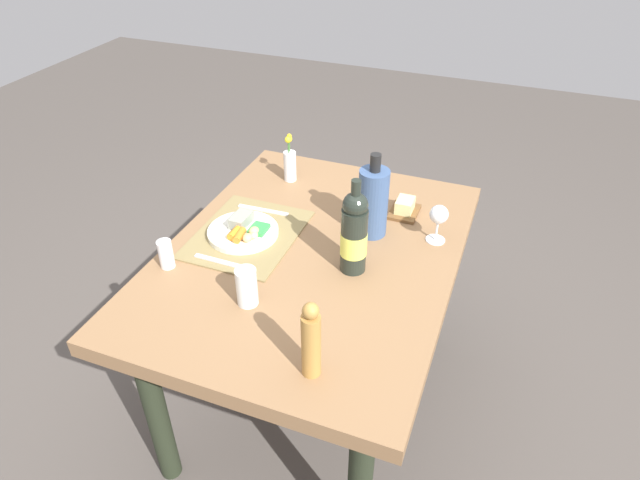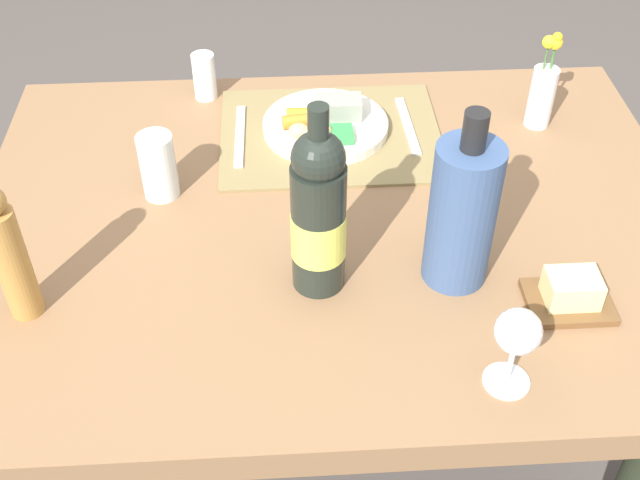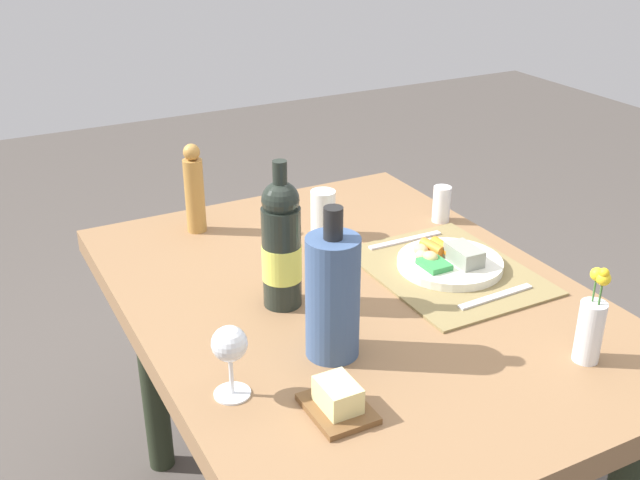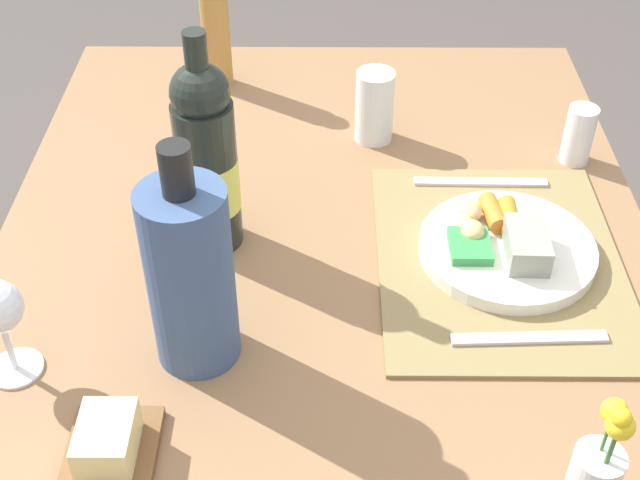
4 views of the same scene
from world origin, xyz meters
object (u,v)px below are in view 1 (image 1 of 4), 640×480
(butter_dish, at_px, (405,208))
(wine_bottle, at_px, (354,233))
(dinner_plate, at_px, (243,231))
(cooler_bottle, at_px, (373,202))
(pepper_mill, at_px, (311,341))
(dining_table, at_px, (311,273))
(fork, at_px, (263,210))
(flower_vase, at_px, (290,163))
(salt_shaker, at_px, (166,254))
(wine_glass, at_px, (439,216))
(knife, at_px, (223,262))
(water_tumbler, at_px, (247,289))

(butter_dish, bearing_deg, wine_bottle, -11.17)
(dinner_plate, bearing_deg, cooler_bottle, 114.15)
(pepper_mill, relative_size, wine_bottle, 0.72)
(dining_table, xyz_separation_m, cooler_bottle, (-0.18, 0.16, 0.22))
(fork, xyz_separation_m, pepper_mill, (0.65, 0.45, 0.10))
(fork, distance_m, cooler_bottle, 0.43)
(flower_vase, bearing_deg, salt_shaker, -12.12)
(fork, height_order, wine_glass, wine_glass)
(knife, distance_m, water_tumbler, 0.22)
(dinner_plate, distance_m, pepper_mill, 0.66)
(fork, height_order, pepper_mill, pepper_mill)
(fork, relative_size, flower_vase, 0.99)
(dinner_plate, distance_m, wine_bottle, 0.43)
(flower_vase, bearing_deg, water_tumbler, 13.84)
(dinner_plate, distance_m, cooler_bottle, 0.46)
(knife, distance_m, pepper_mill, 0.55)
(dining_table, height_order, fork, fork)
(flower_vase, xyz_separation_m, water_tumbler, (0.73, 0.18, -0.02))
(dining_table, xyz_separation_m, dinner_plate, (0.00, -0.25, 0.11))
(dinner_plate, height_order, fork, dinner_plate)
(fork, bearing_deg, salt_shaker, -22.03)
(pepper_mill, distance_m, flower_vase, 1.02)
(wine_glass, height_order, cooler_bottle, cooler_bottle)
(fork, relative_size, wine_bottle, 0.61)
(water_tumbler, bearing_deg, wine_glass, 138.58)
(cooler_bottle, height_order, salt_shaker, cooler_bottle)
(cooler_bottle, bearing_deg, water_tumbler, -26.02)
(dining_table, distance_m, knife, 0.31)
(dining_table, distance_m, fork, 0.32)
(cooler_bottle, bearing_deg, fork, -87.94)
(cooler_bottle, bearing_deg, wine_glass, 98.77)
(flower_vase, distance_m, water_tumbler, 0.75)
(knife, height_order, cooler_bottle, cooler_bottle)
(flower_vase, height_order, water_tumbler, flower_vase)
(dinner_plate, distance_m, fork, 0.17)
(butter_dish, bearing_deg, knife, -43.00)
(dinner_plate, height_order, wine_bottle, wine_bottle)
(butter_dish, height_order, wine_bottle, wine_bottle)
(knife, xyz_separation_m, pepper_mill, (0.32, 0.44, 0.10))
(fork, relative_size, cooler_bottle, 0.65)
(knife, relative_size, flower_vase, 1.04)
(pepper_mill, bearing_deg, knife, -126.06)
(fork, relative_size, butter_dish, 1.52)
(salt_shaker, bearing_deg, pepper_mill, 67.67)
(fork, distance_m, wine_bottle, 0.48)
(salt_shaker, bearing_deg, flower_vase, 167.88)
(salt_shaker, bearing_deg, wine_glass, 120.19)
(fork, height_order, knife, same)
(dining_table, height_order, wine_bottle, wine_bottle)
(butter_dish, bearing_deg, salt_shaker, -47.53)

